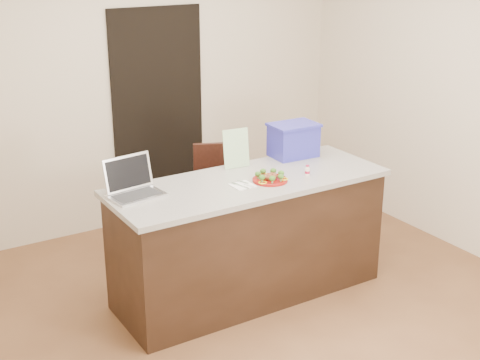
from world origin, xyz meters
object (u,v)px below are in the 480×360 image
yogurt_bottle (307,171)px  blue_box (293,140)px  island (249,237)px  chair (226,194)px  plate (270,180)px  laptop (132,184)px  napkin (242,185)px

yogurt_bottle → blue_box: (0.18, 0.43, 0.10)m
island → chair: (0.19, 0.66, 0.09)m
yogurt_bottle → plate: bearing=172.5°
laptop → plate: bearing=-24.4°
blue_box → napkin: bearing=-150.1°
island → chair: bearing=73.9°
yogurt_bottle → chair: bearing=106.0°
napkin → blue_box: blue_box is taller
plate → chair: (0.07, 0.76, -0.38)m
island → laptop: laptop is taller
blue_box → chair: bearing=140.4°
island → blue_box: blue_box is taller
chair → napkin: bearing=-88.9°
plate → napkin: bearing=174.8°
napkin → chair: size_ratio=0.16×
blue_box → chair: size_ratio=0.39×
island → laptop: (-0.83, 0.18, 0.53)m
napkin → chair: (0.30, 0.74, -0.37)m
plate → blue_box: size_ratio=0.67×
island → plate: bearing=-41.6°
yogurt_bottle → laptop: size_ratio=0.20×
plate → laptop: (-0.94, 0.28, 0.06)m
napkin → chair: chair is taller
yogurt_bottle → laptop: bearing=165.7°
yogurt_bottle → blue_box: 0.48m
napkin → yogurt_bottle: size_ratio=1.94×
napkin → laptop: size_ratio=0.39×
plate → yogurt_bottle: size_ratio=3.26×
chair → blue_box: bearing=-19.0°
plate → island: bearing=138.4°
yogurt_bottle → chair: yogurt_bottle is taller
island → blue_box: size_ratio=5.41×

